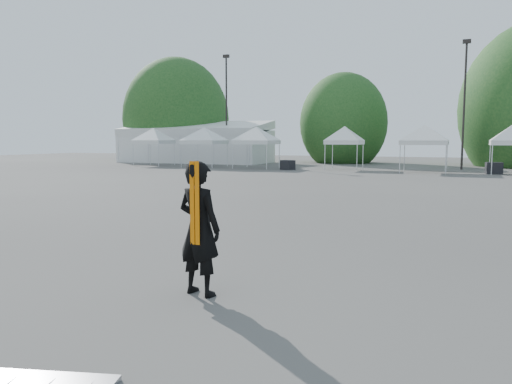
% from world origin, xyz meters
% --- Properties ---
extents(ground, '(120.00, 120.00, 0.00)m').
position_xyz_m(ground, '(0.00, 0.00, 0.00)').
color(ground, '#474442').
rests_on(ground, ground).
extents(marquee, '(15.00, 6.25, 4.23)m').
position_xyz_m(marquee, '(-22.00, 35.00, 1.97)').
color(marquee, silver).
rests_on(marquee, ground).
extents(light_pole_west, '(0.60, 0.25, 10.30)m').
position_xyz_m(light_pole_west, '(-18.00, 34.00, 5.77)').
color(light_pole_west, black).
rests_on(light_pole_west, ground).
extents(light_pole_east, '(0.60, 0.25, 9.80)m').
position_xyz_m(light_pole_east, '(3.00, 32.00, 5.52)').
color(light_pole_east, black).
rests_on(light_pole_east, ground).
extents(tree_far_w, '(4.80, 4.80, 7.30)m').
position_xyz_m(tree_far_w, '(-26.00, 38.00, 4.54)').
color(tree_far_w, '#382314').
rests_on(tree_far_w, ground).
extents(tree_mid_w, '(4.16, 4.16, 6.33)m').
position_xyz_m(tree_mid_w, '(-8.00, 40.00, 3.93)').
color(tree_mid_w, '#382314').
rests_on(tree_mid_w, ground).
extents(tent_a, '(3.97, 3.97, 3.88)m').
position_xyz_m(tent_a, '(-22.39, 28.20, 3.06)').
color(tent_a, silver).
rests_on(tent_a, ground).
extents(tent_b, '(4.32, 4.32, 3.88)m').
position_xyz_m(tent_b, '(-17.07, 27.74, 3.06)').
color(tent_b, silver).
rests_on(tent_b, ground).
extents(tent_c, '(4.37, 4.37, 3.88)m').
position_xyz_m(tent_c, '(-12.31, 27.62, 3.06)').
color(tent_c, silver).
rests_on(tent_c, ground).
extents(tent_d, '(3.74, 3.74, 3.88)m').
position_xyz_m(tent_d, '(-5.45, 28.81, 3.06)').
color(tent_d, silver).
rests_on(tent_d, ground).
extents(tent_e, '(4.47, 4.47, 3.88)m').
position_xyz_m(tent_e, '(0.51, 27.50, 3.06)').
color(tent_e, silver).
rests_on(tent_e, ground).
extents(man, '(0.81, 0.63, 1.99)m').
position_xyz_m(man, '(-0.66, -3.19, 1.00)').
color(man, black).
rests_on(man, ground).
extents(crate_west, '(1.17, 1.06, 0.74)m').
position_xyz_m(crate_west, '(-9.29, 26.53, 0.37)').
color(crate_west, black).
rests_on(crate_west, ground).
extents(crate_mid, '(1.10, 0.91, 0.78)m').
position_xyz_m(crate_mid, '(5.00, 27.43, 0.39)').
color(crate_mid, black).
rests_on(crate_mid, ground).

